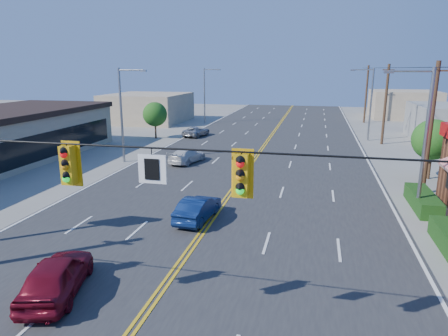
% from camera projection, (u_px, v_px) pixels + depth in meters
% --- Properties ---
extents(road, '(20.00, 120.00, 0.06)m').
position_uv_depth(road, '(244.00, 174.00, 30.60)').
color(road, '#2D2D30').
rests_on(road, ground).
extents(signal_span, '(24.32, 0.34, 9.00)m').
position_uv_depth(signal_span, '(107.00, 187.00, 10.55)').
color(signal_span, '#47301E').
rests_on(signal_span, ground).
extents(streetlight_se, '(2.55, 0.25, 8.00)m').
position_uv_depth(streetlight_se, '(422.00, 134.00, 21.48)').
color(streetlight_se, gray).
rests_on(streetlight_se, ground).
extents(streetlight_ne, '(2.55, 0.25, 8.00)m').
position_uv_depth(streetlight_ne, '(369.00, 100.00, 44.16)').
color(streetlight_ne, gray).
rests_on(streetlight_ne, ground).
extents(streetlight_sw, '(2.55, 0.25, 8.00)m').
position_uv_depth(streetlight_sw, '(123.00, 110.00, 33.77)').
color(streetlight_sw, gray).
rests_on(streetlight_sw, ground).
extents(streetlight_nw, '(2.55, 0.25, 8.00)m').
position_uv_depth(streetlight_nw, '(206.00, 93.00, 58.34)').
color(streetlight_nw, gray).
rests_on(streetlight_nw, ground).
extents(utility_pole_near, '(0.28, 0.28, 8.40)m').
position_uv_depth(utility_pole_near, '(430.00, 130.00, 25.03)').
color(utility_pole_near, '#47301E').
rests_on(utility_pole_near, ground).
extents(utility_pole_mid, '(0.28, 0.28, 8.40)m').
position_uv_depth(utility_pole_mid, '(385.00, 105.00, 42.04)').
color(utility_pole_mid, '#47301E').
rests_on(utility_pole_mid, ground).
extents(utility_pole_far, '(0.28, 0.28, 8.40)m').
position_uv_depth(utility_pole_far, '(366.00, 94.00, 59.05)').
color(utility_pole_far, '#47301E').
rests_on(utility_pole_far, ground).
extents(tree_kfc_rear, '(2.94, 2.94, 4.41)m').
position_uv_depth(tree_kfc_rear, '(433.00, 140.00, 28.83)').
color(tree_kfc_rear, '#47301E').
rests_on(tree_kfc_rear, ground).
extents(tree_west, '(2.80, 2.80, 4.20)m').
position_uv_depth(tree_west, '(155.00, 114.00, 46.01)').
color(tree_west, '#47301E').
rests_on(tree_west, ground).
extents(bld_west_far, '(11.00, 12.00, 4.20)m').
position_uv_depth(bld_west_far, '(148.00, 108.00, 60.94)').
color(bld_west_far, tan).
rests_on(bld_west_far, ground).
extents(bld_east_far, '(10.00, 10.00, 4.40)m').
position_uv_depth(bld_east_far, '(403.00, 104.00, 65.60)').
color(bld_east_far, tan).
rests_on(bld_east_far, ground).
extents(car_magenta, '(2.77, 4.51, 1.43)m').
position_uv_depth(car_magenta, '(57.00, 277.00, 14.19)').
color(car_magenta, maroon).
rests_on(car_magenta, ground).
extents(car_blue, '(1.69, 3.98, 1.28)m').
position_uv_depth(car_blue, '(198.00, 209.00, 21.25)').
color(car_blue, '#0D2150').
rests_on(car_blue, ground).
extents(car_white, '(2.66, 4.50, 1.22)m').
position_uv_depth(car_white, '(187.00, 156.00, 34.25)').
color(car_white, silver).
rests_on(car_white, ground).
extents(car_silver, '(2.75, 4.49, 1.16)m').
position_uv_depth(car_silver, '(196.00, 132.00, 47.61)').
color(car_silver, '#9C9BA0').
rests_on(car_silver, ground).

